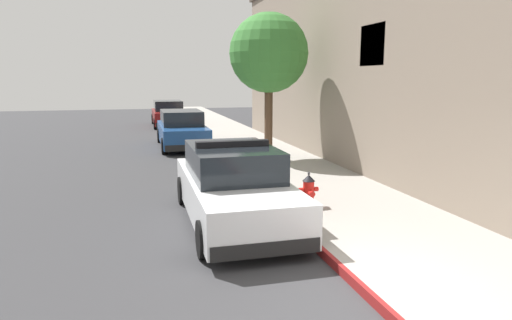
{
  "coord_description": "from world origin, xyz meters",
  "views": [
    {
      "loc": [
        -2.91,
        -4.99,
        2.92
      ],
      "look_at": [
        -0.22,
        5.24,
        1.0
      ],
      "focal_mm": 31.73,
      "sensor_mm": 36.0,
      "label": 1
    }
  ],
  "objects_px": {
    "fire_hydrant": "(309,190)",
    "street_tree": "(269,54)",
    "police_cruiser": "(233,187)",
    "parked_car_silver_ahead": "(182,130)",
    "parked_car_dark_far": "(168,114)"
  },
  "relations": [
    {
      "from": "parked_car_silver_ahead",
      "to": "fire_hydrant",
      "type": "xyz_separation_m",
      "value": [
        1.72,
        -10.47,
        -0.24
      ]
    },
    {
      "from": "fire_hydrant",
      "to": "parked_car_dark_far",
      "type": "bearing_deg",
      "value": 94.91
    },
    {
      "from": "parked_car_dark_far",
      "to": "street_tree",
      "type": "height_order",
      "value": "street_tree"
    },
    {
      "from": "police_cruiser",
      "to": "parked_car_silver_ahead",
      "type": "distance_m",
      "value": 10.68
    },
    {
      "from": "parked_car_dark_far",
      "to": "fire_hydrant",
      "type": "height_order",
      "value": "parked_car_dark_far"
    },
    {
      "from": "fire_hydrant",
      "to": "street_tree",
      "type": "relative_size",
      "value": 0.15
    },
    {
      "from": "parked_car_dark_far",
      "to": "fire_hydrant",
      "type": "bearing_deg",
      "value": -85.09
    },
    {
      "from": "parked_car_silver_ahead",
      "to": "street_tree",
      "type": "relative_size",
      "value": 0.98
    },
    {
      "from": "parked_car_dark_far",
      "to": "fire_hydrant",
      "type": "distance_m",
      "value": 19.52
    },
    {
      "from": "parked_car_silver_ahead",
      "to": "parked_car_dark_far",
      "type": "xyz_separation_m",
      "value": [
        0.05,
        8.98,
        0.0
      ]
    },
    {
      "from": "police_cruiser",
      "to": "parked_car_silver_ahead",
      "type": "xyz_separation_m",
      "value": [
        0.0,
        10.68,
        -0.0
      ]
    },
    {
      "from": "parked_car_silver_ahead",
      "to": "street_tree",
      "type": "height_order",
      "value": "street_tree"
    },
    {
      "from": "police_cruiser",
      "to": "street_tree",
      "type": "height_order",
      "value": "street_tree"
    },
    {
      "from": "police_cruiser",
      "to": "fire_hydrant",
      "type": "bearing_deg",
      "value": 7.05
    },
    {
      "from": "fire_hydrant",
      "to": "street_tree",
      "type": "bearing_deg",
      "value": 82.14
    }
  ]
}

